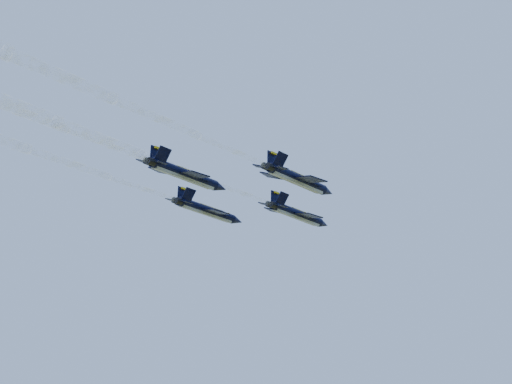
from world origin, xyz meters
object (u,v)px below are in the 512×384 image
Objects in this scene: jet_left at (208,211)px; jet_right at (299,180)px; jet_lead at (298,215)px; jet_slot at (186,175)px.

jet_left and jet_right have the same top height.
jet_right is (10.29, -13.81, 0.00)m from jet_lead.
jet_right is at bearing -49.20° from jet_lead.
jet_right is (21.13, -2.24, 0.00)m from jet_left.
jet_slot is at bearing -89.40° from jet_lead.
jet_left is 17.29m from jet_slot.
jet_lead and jet_slot have the same top height.
jet_slot is at bearing -53.63° from jet_left.
jet_lead is at bearing 50.96° from jet_left.
jet_left is 1.00× the size of jet_slot.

